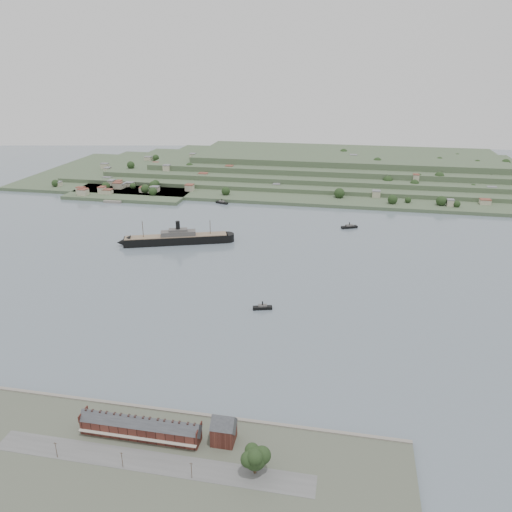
% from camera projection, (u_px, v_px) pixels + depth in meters
% --- Properties ---
extents(ground, '(1400.00, 1400.00, 0.00)m').
position_uv_depth(ground, '(243.00, 287.00, 377.51)').
color(ground, slate).
rests_on(ground, ground).
extents(near_shore, '(220.00, 80.00, 2.60)m').
position_uv_depth(near_shore, '(146.00, 472.00, 206.59)').
color(near_shore, '#4C5142').
rests_on(near_shore, ground).
extents(terrace_row, '(55.60, 9.80, 11.07)m').
position_uv_depth(terrace_row, '(140.00, 427.00, 223.33)').
color(terrace_row, '#3F1C16').
rests_on(terrace_row, ground).
extents(gabled_building, '(10.40, 10.18, 14.09)m').
position_uv_depth(gabled_building, '(224.00, 430.00, 219.86)').
color(gabled_building, '#3F1C16').
rests_on(gabled_building, ground).
extents(far_peninsula, '(760.00, 309.00, 30.00)m').
position_uv_depth(far_peninsula, '(319.00, 169.00, 727.19)').
color(far_peninsula, '#3E5337').
rests_on(far_peninsula, ground).
extents(steamship, '(104.80, 46.18, 26.05)m').
position_uv_depth(steamship, '(174.00, 239.00, 464.54)').
color(steamship, black).
rests_on(steamship, ground).
extents(tugboat, '(13.75, 7.01, 5.98)m').
position_uv_depth(tugboat, '(263.00, 307.00, 343.33)').
color(tugboat, black).
rests_on(tugboat, ground).
extents(ferry_west, '(16.00, 9.33, 5.80)m').
position_uv_depth(ferry_west, '(222.00, 202.00, 595.79)').
color(ferry_west, black).
rests_on(ferry_west, ground).
extents(ferry_east, '(17.17, 11.26, 6.29)m').
position_uv_depth(ferry_east, '(349.00, 227.00, 508.88)').
color(ferry_east, black).
rests_on(ferry_east, ground).
extents(fig_tree, '(12.06, 10.44, 13.45)m').
position_uv_depth(fig_tree, '(255.00, 458.00, 201.77)').
color(fig_tree, '#42301E').
rests_on(fig_tree, ground).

